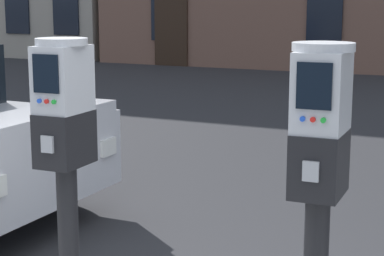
% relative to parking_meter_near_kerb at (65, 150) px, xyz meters
% --- Properties ---
extents(parking_meter_near_kerb, '(0.22, 0.26, 1.52)m').
position_rel_parking_meter_near_kerb_xyz_m(parking_meter_near_kerb, '(0.00, 0.00, 0.00)').
color(parking_meter_near_kerb, black).
rests_on(parking_meter_near_kerb, sidewalk_slab).
extents(parking_meter_twin_adjacent, '(0.22, 0.26, 1.53)m').
position_rel_parking_meter_near_kerb_xyz_m(parking_meter_twin_adjacent, '(1.09, 0.00, 0.01)').
color(parking_meter_twin_adjacent, black).
rests_on(parking_meter_twin_adjacent, sidewalk_slab).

